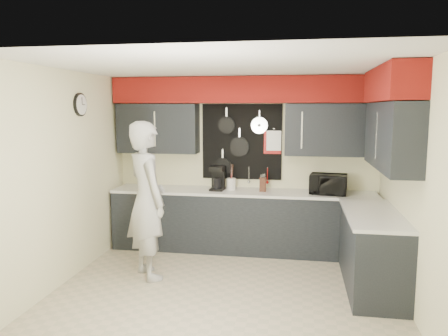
% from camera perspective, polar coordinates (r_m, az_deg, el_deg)
% --- Properties ---
extents(ground, '(4.00, 4.00, 0.00)m').
position_cam_1_polar(ground, '(5.39, 0.33, -15.51)').
color(ground, tan).
rests_on(ground, ground).
extents(back_wall_assembly, '(4.00, 0.36, 2.60)m').
position_cam_1_polar(back_wall_assembly, '(6.53, 2.72, 6.71)').
color(back_wall_assembly, beige).
rests_on(back_wall_assembly, ground).
extents(right_wall_assembly, '(0.36, 3.50, 2.60)m').
position_cam_1_polar(right_wall_assembly, '(5.25, 21.29, 5.20)').
color(right_wall_assembly, beige).
rests_on(right_wall_assembly, ground).
extents(left_wall_assembly, '(0.05, 3.50, 2.60)m').
position_cam_1_polar(left_wall_assembly, '(5.70, -19.84, -0.72)').
color(left_wall_assembly, beige).
rests_on(left_wall_assembly, ground).
extents(base_cabinets, '(3.95, 2.20, 0.92)m').
position_cam_1_polar(base_cabinets, '(6.25, 6.52, -7.80)').
color(base_cabinets, black).
rests_on(base_cabinets, ground).
extents(microwave, '(0.55, 0.41, 0.28)m').
position_cam_1_polar(microwave, '(6.39, 13.45, -2.06)').
color(microwave, black).
rests_on(microwave, base_cabinets).
extents(knife_block, '(0.09, 0.09, 0.20)m').
position_cam_1_polar(knife_block, '(6.44, 5.10, -2.16)').
color(knife_block, '#341610').
rests_on(knife_block, base_cabinets).
extents(utensil_crock, '(0.14, 0.14, 0.18)m').
position_cam_1_polar(utensil_crock, '(6.54, 0.94, -2.10)').
color(utensil_crock, silver).
rests_on(utensil_crock, base_cabinets).
extents(coffee_maker, '(0.21, 0.25, 0.36)m').
position_cam_1_polar(coffee_maker, '(6.52, -0.84, -1.26)').
color(coffee_maker, black).
rests_on(coffee_maker, base_cabinets).
extents(person, '(0.83, 0.86, 1.98)m').
position_cam_1_polar(person, '(5.57, -10.04, -4.16)').
color(person, '#A2A29F').
rests_on(person, ground).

